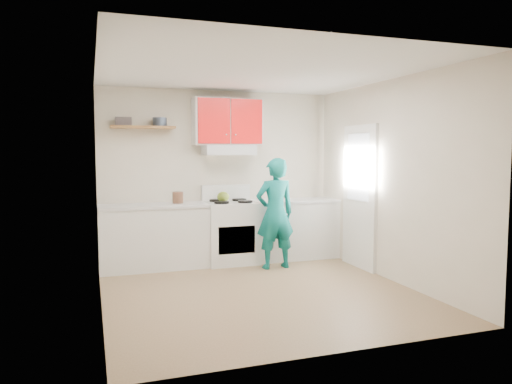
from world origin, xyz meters
name	(u,v)px	position (x,y,z in m)	size (l,w,h in m)	color
floor	(259,291)	(0.00, 0.00, 0.00)	(3.80, 3.80, 0.00)	brown
ceiling	(259,71)	(0.00, 0.00, 2.60)	(3.60, 3.80, 0.04)	white
back_wall	(219,176)	(0.00, 1.90, 1.30)	(3.60, 0.04, 2.60)	beige
front_wall	(337,198)	(0.00, -1.90, 1.30)	(3.60, 0.04, 2.60)	beige
left_wall	(98,187)	(-1.80, 0.00, 1.30)	(0.04, 3.80, 2.60)	beige
right_wall	(390,180)	(1.80, 0.00, 1.30)	(0.04, 3.80, 2.60)	beige
door	(360,197)	(1.78, 0.70, 1.02)	(0.05, 0.85, 2.05)	white
door_glass	(358,167)	(1.75, 0.70, 1.45)	(0.01, 0.55, 0.95)	white
counter_left	(154,237)	(-1.04, 1.60, 0.45)	(1.52, 0.60, 0.90)	silver
counter_right	(294,229)	(1.14, 1.60, 0.45)	(1.32, 0.60, 0.90)	silver
stove	(231,232)	(0.10, 1.57, 0.46)	(0.76, 0.65, 0.92)	white
range_hood	(229,150)	(0.10, 1.68, 1.70)	(0.76, 0.44, 0.15)	silver
upper_cabinets	(227,122)	(0.10, 1.73, 2.12)	(1.02, 0.33, 0.70)	red
shelf	(143,127)	(-1.15, 1.75, 2.02)	(0.90, 0.30, 0.04)	brown
books	(123,121)	(-1.42, 1.72, 2.10)	(0.22, 0.16, 0.12)	#3E3638
tin	(160,122)	(-0.91, 1.75, 2.10)	(0.20, 0.20, 0.12)	#333D4C
kettle	(223,197)	(0.00, 1.63, 1.00)	(0.18, 0.18, 0.16)	olive
crock	(178,198)	(-0.68, 1.64, 0.99)	(0.16, 0.16, 0.19)	#4F3122
cutting_board	(275,201)	(0.81, 1.56, 0.91)	(0.31, 0.22, 0.02)	olive
silicone_mat	(310,201)	(1.38, 1.53, 0.90)	(0.29, 0.24, 0.01)	red
person	(275,213)	(0.61, 1.04, 0.79)	(0.58, 0.38, 1.58)	#0B6561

